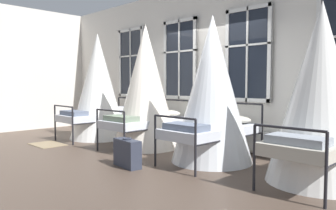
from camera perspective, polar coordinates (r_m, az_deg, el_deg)
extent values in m
plane|color=#4C3D33|center=(6.35, 1.51, -8.36)|extent=(19.08, 19.08, 0.00)
cube|color=silver|center=(7.09, 7.88, 6.93)|extent=(10.54, 0.10, 3.46)
cube|color=black|center=(8.86, -6.39, 7.23)|extent=(0.98, 0.02, 1.79)
cube|color=silver|center=(8.85, -6.35, 1.67)|extent=(0.98, 0.06, 0.07)
cube|color=silver|center=(8.96, -6.43, 12.74)|extent=(0.98, 0.06, 0.07)
cube|color=silver|center=(9.22, -8.18, 7.08)|extent=(0.07, 0.06, 1.79)
cube|color=silver|center=(8.51, -4.46, 7.39)|extent=(0.07, 0.06, 1.79)
cube|color=silver|center=(8.86, -6.39, 7.23)|extent=(0.04, 0.06, 1.79)
cube|color=silver|center=(8.87, -6.40, 8.39)|extent=(0.98, 0.06, 0.04)
cube|color=black|center=(7.57, 2.02, 7.86)|extent=(0.98, 0.02, 1.79)
cube|color=silver|center=(7.56, 2.01, 1.34)|extent=(0.98, 0.06, 0.07)
cube|color=silver|center=(7.69, 2.04, 14.27)|extent=(0.98, 0.06, 0.07)
cube|color=silver|center=(7.89, -0.42, 7.69)|extent=(0.07, 0.06, 1.79)
cube|color=silver|center=(7.27, 4.67, 8.02)|extent=(0.07, 0.06, 1.79)
cube|color=silver|center=(7.57, 2.02, 7.86)|extent=(0.04, 0.06, 1.79)
cube|color=silver|center=(7.59, 2.02, 9.21)|extent=(0.98, 0.06, 0.04)
cube|color=black|center=(6.51, 13.54, 8.44)|extent=(0.98, 0.02, 1.79)
cube|color=silver|center=(6.50, 13.42, 0.85)|extent=(0.98, 0.06, 0.07)
cube|color=silver|center=(6.64, 13.66, 15.85)|extent=(0.98, 0.06, 0.07)
cube|color=silver|center=(6.76, 10.21, 8.30)|extent=(0.07, 0.06, 1.79)
cube|color=silver|center=(6.29, 17.12, 8.55)|extent=(0.07, 0.06, 1.79)
cube|color=silver|center=(6.51, 13.54, 8.44)|extent=(0.04, 0.06, 1.79)
cube|color=silver|center=(6.53, 13.56, 10.00)|extent=(0.98, 0.06, 0.04)
cube|color=silver|center=(5.94, 24.44, 8.68)|extent=(0.07, 0.06, 1.79)
cube|color=silver|center=(7.05, 7.13, -5.11)|extent=(5.87, 0.10, 0.36)
cylinder|color=black|center=(9.10, -8.45, -1.70)|extent=(0.04, 0.04, 0.95)
cylinder|color=black|center=(8.42, -5.08, -2.11)|extent=(0.04, 0.04, 0.95)
cylinder|color=black|center=(8.20, -18.87, -2.91)|extent=(0.04, 0.04, 0.82)
cylinder|color=black|center=(7.44, -16.09, -3.52)|extent=(0.04, 0.04, 0.82)
cylinder|color=black|center=(8.61, -13.39, -2.27)|extent=(0.07, 1.82, 0.03)
cylinder|color=black|center=(7.89, -10.24, -2.77)|extent=(0.07, 1.82, 0.03)
cylinder|color=black|center=(8.72, -6.86, 1.21)|extent=(0.86, 0.05, 0.03)
cylinder|color=black|center=(7.78, -17.61, -0.19)|extent=(0.86, 0.05, 0.03)
cube|color=silver|center=(8.24, -11.89, -1.97)|extent=(0.92, 1.86, 0.16)
ellipsoid|color=silver|center=(8.60, -8.12, -0.70)|extent=(0.66, 0.42, 0.14)
cube|color=slate|center=(7.91, -15.89, -1.34)|extent=(0.71, 0.38, 0.10)
cone|color=white|center=(8.20, -11.96, 3.21)|extent=(1.38, 1.38, 2.54)
cylinder|color=black|center=(7.85, -1.01, -2.52)|extent=(0.04, 0.04, 0.95)
cylinder|color=black|center=(7.28, 3.76, -3.02)|extent=(0.04, 0.04, 0.95)
cylinder|color=black|center=(6.71, -12.08, -4.23)|extent=(0.04, 0.04, 0.82)
cylinder|color=black|center=(6.03, -7.52, -5.07)|extent=(0.04, 0.04, 0.82)
cylinder|color=black|center=(7.25, -6.10, -3.31)|extent=(0.06, 1.82, 0.03)
cylinder|color=black|center=(6.62, -1.34, -3.95)|extent=(0.06, 1.82, 0.03)
cylinder|color=black|center=(7.52, 1.29, 0.84)|extent=(0.86, 0.04, 0.03)
cylinder|color=black|center=(6.32, -9.96, -0.94)|extent=(0.86, 0.04, 0.03)
cube|color=silver|center=(6.92, -3.83, -2.97)|extent=(0.90, 1.85, 0.16)
ellipsoid|color=#B7B2A3|center=(7.36, 0.02, -1.40)|extent=(0.66, 0.41, 0.14)
cube|color=slate|center=(6.49, -8.09, -2.31)|extent=(0.71, 0.37, 0.10)
cone|color=silver|center=(6.87, -3.86, 3.23)|extent=(1.38, 1.38, 2.54)
cylinder|color=black|center=(6.67, 9.48, -3.68)|extent=(0.04, 0.04, 0.95)
cylinder|color=black|center=(6.21, 15.86, -4.32)|extent=(0.04, 0.04, 0.95)
cylinder|color=black|center=(5.34, -2.22, -6.17)|extent=(0.04, 0.04, 0.82)
cylinder|color=black|center=(4.75, 4.75, -7.43)|extent=(0.04, 0.04, 0.82)
cylinder|color=black|center=(5.98, 4.29, -4.79)|extent=(0.06, 1.82, 0.03)
cylinder|color=black|center=(5.45, 11.06, -5.67)|extent=(0.06, 1.82, 0.03)
cylinder|color=black|center=(6.39, 12.62, 0.25)|extent=(0.86, 0.05, 0.03)
cylinder|color=black|center=(4.98, 1.07, -2.12)|extent=(0.86, 0.05, 0.03)
cube|color=silver|center=(5.69, 7.53, -4.44)|extent=(0.90, 1.85, 0.16)
ellipsoid|color=#B7B2A3|center=(6.21, 11.37, -2.43)|extent=(0.66, 0.41, 0.14)
cube|color=slate|center=(5.19, 3.09, -3.78)|extent=(0.71, 0.37, 0.10)
cone|color=white|center=(5.64, 7.59, 2.75)|extent=(1.38, 1.38, 2.47)
cylinder|color=black|center=(5.88, 23.76, -4.94)|extent=(0.04, 0.04, 0.95)
cylinder|color=black|center=(4.28, 14.63, -8.78)|extent=(0.04, 0.04, 0.82)
cylinder|color=black|center=(3.93, 25.58, -10.16)|extent=(0.04, 0.04, 0.82)
cylinder|color=black|center=(5.06, 19.94, -6.55)|extent=(0.05, 1.82, 0.03)
cylinder|color=black|center=(4.01, 19.99, -3.75)|extent=(0.86, 0.04, 0.03)
cube|color=#B7B2A3|center=(4.89, 24.51, -6.10)|extent=(0.89, 1.84, 0.16)
cube|color=#8C939E|center=(4.27, 21.44, -5.65)|extent=(0.70, 0.37, 0.10)
cone|color=white|center=(4.82, 24.73, 1.91)|extent=(1.38, 1.38, 2.41)
cube|color=#8E7A5B|center=(7.72, -20.04, -6.39)|extent=(0.80, 0.56, 0.01)
cube|color=#2D3342|center=(5.37, -7.04, -8.24)|extent=(0.58, 0.27, 0.44)
cube|color=tan|center=(5.42, -6.06, -8.11)|extent=(0.50, 0.08, 0.03)
torus|color=#2D3342|center=(5.32, -7.06, -5.76)|extent=(0.16, 0.16, 0.02)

